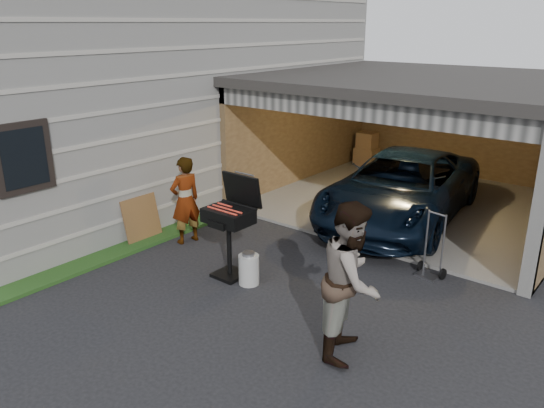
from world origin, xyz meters
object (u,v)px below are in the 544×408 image
at_px(hand_truck, 431,264).
at_px(bbq_grill, 230,219).
at_px(plywood_panel, 142,219).
at_px(minivan, 401,191).
at_px(man, 352,280).
at_px(woman, 185,200).
at_px(propane_tank, 249,270).

bearing_deg(hand_truck, bbq_grill, -131.97).
relative_size(plywood_panel, hand_truck, 0.79).
distance_m(minivan, man, 4.89).
xyz_separation_m(minivan, woman, (-2.65, -3.50, 0.14)).
bearing_deg(woman, minivan, 153.64).
relative_size(bbq_grill, propane_tank, 3.40).
distance_m(minivan, plywood_panel, 5.22).
distance_m(woman, bbq_grill, 1.71).
distance_m(propane_tank, hand_truck, 2.98).
bearing_deg(minivan, bbq_grill, -112.26).
height_order(propane_tank, hand_truck, hand_truck).
bearing_deg(minivan, hand_truck, -59.99).
distance_m(man, plywood_panel, 5.03).
height_order(bbq_grill, hand_truck, bbq_grill).
bearing_deg(minivan, man, -78.94).
distance_m(propane_tank, plywood_panel, 2.77).
relative_size(man, plywood_panel, 2.30).
height_order(man, plywood_panel, man).
bearing_deg(plywood_panel, man, -7.30).
relative_size(minivan, plywood_panel, 5.73).
distance_m(minivan, woman, 4.39).
xyz_separation_m(woman, propane_tank, (2.05, -0.55, -0.58)).
height_order(minivan, bbq_grill, bbq_grill).
height_order(woman, plywood_panel, woman).
height_order(man, propane_tank, man).
xyz_separation_m(woman, bbq_grill, (1.63, -0.50, 0.16)).
distance_m(man, bbq_grill, 2.68).
xyz_separation_m(woman, hand_truck, (4.18, 1.53, -0.62)).
bearing_deg(plywood_panel, minivan, 49.80).
bearing_deg(bbq_grill, man, -13.28).
height_order(minivan, hand_truck, minivan).
xyz_separation_m(woman, man, (4.24, -1.12, 0.17)).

